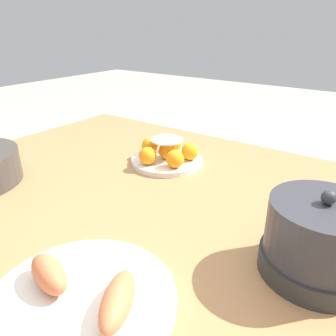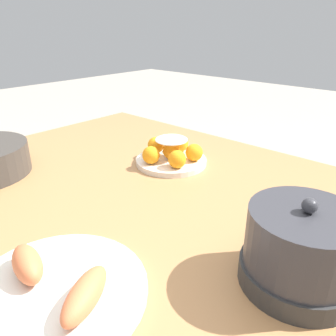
# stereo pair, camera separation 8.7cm
# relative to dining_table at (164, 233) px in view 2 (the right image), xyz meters

# --- Properties ---
(dining_table) EXTENTS (1.49, 1.03, 0.74)m
(dining_table) POSITION_rel_dining_table_xyz_m (0.00, 0.00, 0.00)
(dining_table) COLOR #A87547
(dining_table) RESTS_ON ground_plane
(cake_plate) EXTENTS (0.21, 0.21, 0.09)m
(cake_plate) POSITION_rel_dining_table_xyz_m (0.15, -0.20, 0.11)
(cake_plate) COLOR silver
(cake_plate) RESTS_ON dining_table
(seafood_platter) EXTENTS (0.29, 0.29, 0.06)m
(seafood_platter) POSITION_rel_dining_table_xyz_m (-0.07, 0.32, 0.10)
(seafood_platter) COLOR silver
(seafood_platter) RESTS_ON dining_table
(warming_pot) EXTENTS (0.19, 0.19, 0.16)m
(warming_pot) POSITION_rel_dining_table_xyz_m (-0.33, 0.04, 0.15)
(warming_pot) COLOR #2D2D2D
(warming_pot) RESTS_ON dining_table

